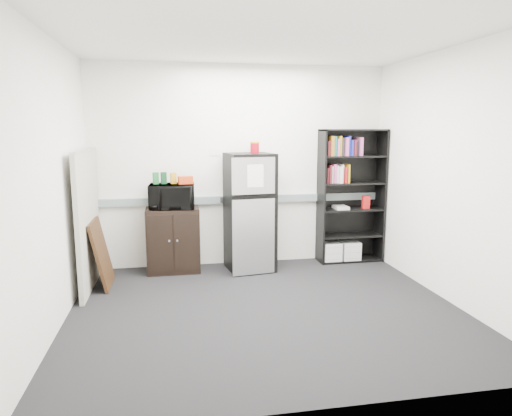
# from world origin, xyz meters

# --- Properties ---
(floor) EXTENTS (4.00, 4.00, 0.00)m
(floor) POSITION_xyz_m (0.00, 0.00, 0.00)
(floor) COLOR black
(floor) RESTS_ON ground
(wall_back) EXTENTS (4.00, 0.02, 2.70)m
(wall_back) POSITION_xyz_m (0.00, 1.75, 1.35)
(wall_back) COLOR white
(wall_back) RESTS_ON floor
(wall_right) EXTENTS (0.02, 3.50, 2.70)m
(wall_right) POSITION_xyz_m (2.00, 0.00, 1.35)
(wall_right) COLOR white
(wall_right) RESTS_ON floor
(wall_left) EXTENTS (0.02, 3.50, 2.70)m
(wall_left) POSITION_xyz_m (-2.00, 0.00, 1.35)
(wall_left) COLOR white
(wall_left) RESTS_ON floor
(ceiling) EXTENTS (4.00, 3.50, 0.02)m
(ceiling) POSITION_xyz_m (0.00, 0.00, 2.70)
(ceiling) COLOR white
(ceiling) RESTS_ON wall_back
(electrical_raceway) EXTENTS (3.92, 0.05, 0.10)m
(electrical_raceway) POSITION_xyz_m (0.00, 1.72, 0.90)
(electrical_raceway) COLOR gray
(electrical_raceway) RESTS_ON wall_back
(wall_note) EXTENTS (0.14, 0.00, 0.10)m
(wall_note) POSITION_xyz_m (-0.35, 1.74, 1.55)
(wall_note) COLOR white
(wall_note) RESTS_ON wall_back
(bookshelf) EXTENTS (0.90, 0.34, 1.85)m
(bookshelf) POSITION_xyz_m (1.51, 1.57, 0.97)
(bookshelf) COLOR black
(bookshelf) RESTS_ON floor
(cubicle_partition) EXTENTS (0.06, 1.30, 1.62)m
(cubicle_partition) POSITION_xyz_m (-1.90, 1.08, 0.81)
(cubicle_partition) COLOR gray
(cubicle_partition) RESTS_ON floor
(cabinet) EXTENTS (0.68, 0.45, 0.84)m
(cabinet) POSITION_xyz_m (-0.93, 1.50, 0.42)
(cabinet) COLOR black
(cabinet) RESTS_ON floor
(microwave) EXTENTS (0.59, 0.41, 0.31)m
(microwave) POSITION_xyz_m (-0.93, 1.48, 1.00)
(microwave) COLOR black
(microwave) RESTS_ON cabinet
(snack_box_a) EXTENTS (0.08, 0.07, 0.15)m
(snack_box_a) POSITION_xyz_m (-1.13, 1.52, 1.23)
(snack_box_a) COLOR #1B602A
(snack_box_a) RESTS_ON microwave
(snack_box_b) EXTENTS (0.08, 0.06, 0.15)m
(snack_box_b) POSITION_xyz_m (-1.03, 1.52, 1.23)
(snack_box_b) COLOR #0C381A
(snack_box_b) RESTS_ON microwave
(snack_box_c) EXTENTS (0.08, 0.07, 0.14)m
(snack_box_c) POSITION_xyz_m (-0.91, 1.52, 1.23)
(snack_box_c) COLOR #C48F12
(snack_box_c) RESTS_ON microwave
(snack_bag) EXTENTS (0.19, 0.13, 0.10)m
(snack_bag) POSITION_xyz_m (-0.76, 1.47, 1.21)
(snack_bag) COLOR red
(snack_bag) RESTS_ON microwave
(refrigerator) EXTENTS (0.65, 0.68, 1.54)m
(refrigerator) POSITION_xyz_m (0.07, 1.42, 0.77)
(refrigerator) COLOR black
(refrigerator) RESTS_ON floor
(coffee_can) EXTENTS (0.12, 0.12, 0.16)m
(coffee_can) POSITION_xyz_m (0.16, 1.55, 1.63)
(coffee_can) COLOR #A30716
(coffee_can) RESTS_ON refrigerator
(framed_poster) EXTENTS (0.20, 0.63, 0.80)m
(framed_poster) POSITION_xyz_m (-1.77, 1.07, 0.40)
(framed_poster) COLOR black
(framed_poster) RESTS_ON floor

